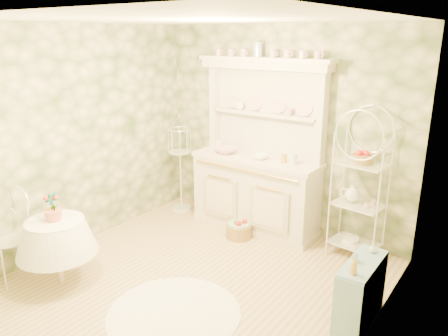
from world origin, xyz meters
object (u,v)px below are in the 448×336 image
Objects in this scene: round_table at (58,251)px; floor_basket at (239,230)px; bakers_rack at (360,183)px; birdcage_stand at (180,164)px; side_shelf at (360,294)px; cafe_chair at (8,241)px; kitchen_dresser at (257,147)px.

round_table is 2.25m from floor_basket.
bakers_rack is at bearing 45.60° from round_table.
side_shelf is at bearing -19.71° from birdcage_stand.
side_shelf is 0.92× the size of round_table.
bakers_rack is at bearing 109.95° from side_shelf.
side_shelf is (0.48, -1.24, -0.64)m from bakers_rack.
bakers_rack is 2.79× the size of side_shelf.
round_table is 0.57m from cafe_chair.
kitchen_dresser is 2.39m from side_shelf.
side_shelf is (1.87, -1.22, -0.86)m from kitchen_dresser.
kitchen_dresser is at bearing 67.72° from round_table.
kitchen_dresser is at bearing 51.86° from cafe_chair.
side_shelf is 3.09m from round_table.
kitchen_dresser reaches higher than bakers_rack.
cafe_chair is 2.73m from floor_basket.
round_table is (-0.98, -2.40, -0.79)m from kitchen_dresser.
side_shelf is at bearing -61.58° from bakers_rack.
birdcage_stand is (0.23, 2.57, 0.27)m from cafe_chair.
kitchen_dresser is at bearing 145.88° from side_shelf.
kitchen_dresser is 3.19× the size of round_table.
side_shelf is at bearing -33.02° from kitchen_dresser.
round_table is at bearing -83.33° from birdcage_stand.
bakers_rack is 3.97m from cafe_chair.
cafe_chair is 2.59m from birdcage_stand.
kitchen_dresser is at bearing 88.66° from floor_basket.
kitchen_dresser reaches higher than cafe_chair.
bakers_rack is 1.48m from side_shelf.
round_table is at bearing -127.03° from bakers_rack.
kitchen_dresser reaches higher than birdcage_stand.
birdcage_stand is 1.42m from floor_basket.
cafe_chair is at bearing -152.01° from round_table.
birdcage_stand is at bearing -169.97° from bakers_rack.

